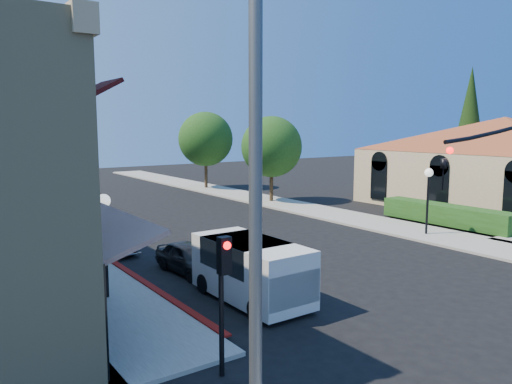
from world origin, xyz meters
TOP-DOWN VIEW (x-y plane):
  - ground at (0.00, 0.00)m, footprint 120.00×120.00m
  - sidewalk_left at (-8.75, 27.00)m, footprint 3.50×50.00m
  - sidewalk_right at (8.75, 27.00)m, footprint 3.50×50.00m
  - curb_red_strip at (-6.90, 8.00)m, footprint 0.25×10.00m
  - mission_building at (21.99, 11.50)m, footprint 30.12×30.12m
  - hedge at (11.70, 9.00)m, footprint 1.40×8.00m
  - conifer_far at (28.00, 18.00)m, footprint 3.20×3.20m
  - street_tree_a at (8.80, 22.00)m, footprint 4.56×4.56m
  - street_tree_b at (8.80, 32.00)m, footprint 4.94×4.94m
  - secondary_signal at (-8.00, 1.41)m, footprint 0.28×0.42m
  - cobra_streetlight at (-9.15, -2.00)m, footprint 3.60×0.25m
  - lamppost_left_near at (-8.50, 8.00)m, footprint 0.44×0.44m
  - lamppost_left_far at (-8.50, 22.00)m, footprint 0.44×0.44m
  - lamppost_right_near at (8.50, 8.00)m, footprint 0.44×0.44m
  - lamppost_right_far at (8.50, 24.00)m, footprint 0.44×0.44m
  - white_van at (-4.61, 5.18)m, footprint 2.03×4.55m
  - parked_car_a at (-4.80, 9.26)m, footprint 1.64×3.62m
  - parked_car_b at (-6.20, 14.23)m, footprint 1.47×3.70m
  - parked_car_c at (-6.20, 25.00)m, footprint 2.11×4.41m
  - parked_car_d at (-6.10, 26.00)m, footprint 2.20×4.00m

SIDE VIEW (x-z plane):
  - ground at x=0.00m, z-range 0.00..0.00m
  - curb_red_strip at x=-6.90m, z-range -0.03..0.03m
  - hedge at x=11.70m, z-range -0.55..0.55m
  - sidewalk_left at x=-8.75m, z-range 0.00..0.12m
  - sidewalk_right at x=8.75m, z-range 0.00..0.12m
  - parked_car_d at x=-6.10m, z-range 0.00..1.06m
  - parked_car_b at x=-6.20m, z-range 0.00..1.20m
  - parked_car_a at x=-4.80m, z-range 0.00..1.21m
  - parked_car_c at x=-6.20m, z-range 0.00..1.24m
  - white_van at x=-4.61m, z-range 0.16..2.17m
  - secondary_signal at x=-8.00m, z-range 0.66..3.98m
  - lamppost_left_near at x=-8.50m, z-range 0.95..4.52m
  - lamppost_left_far at x=-8.50m, z-range 0.95..4.52m
  - lamppost_right_near at x=8.50m, z-range 0.95..4.52m
  - lamppost_right_far at x=8.50m, z-range 0.95..4.52m
  - mission_building at x=21.99m, z-range 0.55..6.95m
  - street_tree_a at x=8.80m, z-range 0.95..7.43m
  - street_tree_b at x=8.80m, z-range 1.03..8.05m
  - cobra_streetlight at x=-9.15m, z-range 0.61..9.92m
  - conifer_far at x=28.00m, z-range 0.86..11.86m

